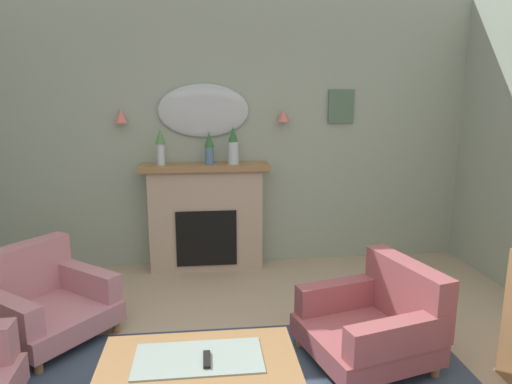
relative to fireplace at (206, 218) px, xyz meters
name	(u,v)px	position (x,y,z in m)	size (l,w,h in m)	color
wall_back	(222,134)	(0.19, 0.22, 0.88)	(6.46, 0.10, 2.90)	#93A393
fireplace	(206,218)	(0.00, 0.00, 0.00)	(1.36, 0.36, 1.16)	tan
mantel_vase_centre	(160,145)	(-0.45, -0.03, 0.80)	(0.10, 0.10, 0.38)	silver
mantel_vase_right	(209,148)	(0.05, -0.03, 0.77)	(0.10, 0.10, 0.34)	#4C7093
mantel_vase_left	(233,147)	(0.30, -0.03, 0.77)	(0.12, 0.12, 0.39)	silver
wall_mirror	(204,111)	(0.00, 0.14, 1.14)	(0.96, 0.06, 0.56)	#B2BCC6
wall_sconce_left	(121,116)	(-0.85, 0.09, 1.09)	(0.14, 0.14, 0.14)	#D17066
wall_sconce_right	(283,115)	(0.85, 0.09, 1.09)	(0.14, 0.14, 0.14)	#D17066
framed_picture	(341,106)	(1.50, 0.15, 1.18)	(0.28, 0.03, 0.36)	#4C6B56
coffee_table	(199,368)	(-0.06, -2.51, -0.19)	(1.10, 0.60, 0.45)	olive
tv_remote	(207,360)	(-0.01, -2.55, -0.12)	(0.04, 0.16, 0.02)	black
armchair_in_corner	(42,300)	(-1.29, -1.33, -0.27)	(1.14, 1.14, 0.71)	#B77A84
armchair_by_coffee_table	(377,320)	(1.20, -1.94, -0.27)	(1.00, 0.98, 0.71)	#934C51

